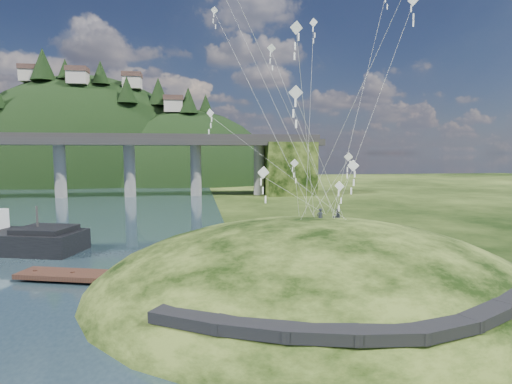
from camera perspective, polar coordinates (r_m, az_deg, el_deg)
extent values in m
plane|color=black|center=(29.61, -6.12, -14.87)|extent=(320.00, 320.00, 0.00)
ellipsoid|color=black|center=(33.27, 8.16, -15.31)|extent=(36.00, 32.00, 13.00)
cube|color=black|center=(21.40, -9.38, -17.31)|extent=(4.32, 3.62, 0.71)
cube|color=black|center=(20.04, -0.35, -18.69)|extent=(4.10, 2.97, 0.61)
cube|color=black|center=(19.78, 9.24, -19.12)|extent=(3.85, 2.37, 0.62)
cube|color=black|center=(20.49, 18.10, -18.57)|extent=(3.62, 1.83, 0.66)
cube|color=black|center=(22.07, 25.15, -17.00)|extent=(3.82, 2.27, 0.68)
cube|color=black|center=(24.44, 29.93, -14.75)|extent=(4.11, 2.97, 0.71)
cylinder|color=gray|center=(102.56, -26.20, 2.85)|extent=(2.60, 2.60, 13.00)
cylinder|color=gray|center=(99.00, -17.60, 3.08)|extent=(2.60, 2.60, 13.00)
cylinder|color=gray|center=(97.81, -8.58, 3.25)|extent=(2.60, 2.60, 13.00)
cylinder|color=gray|center=(99.05, 0.43, 3.34)|extent=(2.60, 2.60, 13.00)
cube|color=black|center=(100.50, 4.67, 3.36)|extent=(12.00, 11.00, 13.00)
ellipsoid|color=black|center=(159.40, -22.72, -0.76)|extent=(96.00, 68.00, 88.00)
ellipsoid|color=black|center=(147.19, -10.09, -2.47)|extent=(76.00, 56.00, 72.00)
cone|color=black|center=(153.22, -28.17, 15.79)|extent=(8.01, 8.01, 10.54)
cone|color=black|center=(150.36, -25.61, 15.58)|extent=(4.97, 4.97, 6.54)
cone|color=black|center=(145.42, -21.34, 15.62)|extent=(5.83, 5.83, 7.67)
cone|color=black|center=(137.99, -17.97, 13.73)|extent=(6.47, 6.47, 8.51)
cone|color=black|center=(143.76, -13.79, 13.76)|extent=(7.13, 7.13, 9.38)
cone|color=black|center=(137.90, -9.65, 12.79)|extent=(6.56, 6.56, 8.63)
cone|color=black|center=(143.47, -7.20, 12.46)|extent=(4.88, 4.88, 6.42)
cube|color=beige|center=(157.47, -29.51, 14.23)|extent=(6.00, 5.00, 4.00)
cube|color=brown|center=(157.94, -29.56, 15.20)|extent=(6.40, 5.40, 1.60)
cube|color=beige|center=(144.58, -24.12, 14.62)|extent=(6.00, 5.00, 4.00)
cube|color=brown|center=(145.05, -24.17, 15.67)|extent=(6.40, 5.40, 1.60)
cube|color=beige|center=(147.18, -17.26, 14.64)|extent=(6.00, 5.00, 4.00)
cube|color=brown|center=(147.65, -17.29, 15.67)|extent=(6.40, 5.40, 1.60)
cube|color=beige|center=(138.78, -11.69, 11.88)|extent=(6.00, 5.00, 4.00)
cube|color=brown|center=(139.11, -11.71, 12.98)|extent=(6.40, 5.40, 1.60)
cube|color=black|center=(46.68, -27.88, -4.74)|extent=(6.19, 5.60, 0.52)
cylinder|color=#2D2B2B|center=(47.01, -28.80, -3.32)|extent=(0.21, 0.21, 2.59)
cube|color=#331C15|center=(34.56, -19.96, -11.29)|extent=(15.65, 6.82, 0.39)
cylinder|color=#331C15|center=(38.16, -29.00, -10.50)|extent=(0.33, 0.33, 1.11)
cylinder|color=#331C15|center=(36.29, -24.70, -11.12)|extent=(0.33, 0.33, 1.11)
cylinder|color=#331C15|center=(34.64, -19.94, -11.73)|extent=(0.33, 0.33, 1.11)
cylinder|color=#331C15|center=(33.26, -14.73, -12.30)|extent=(0.33, 0.33, 1.11)
cylinder|color=#331C15|center=(32.16, -9.08, -12.81)|extent=(0.33, 0.33, 1.11)
imported|color=#252831|center=(33.86, 9.14, -2.30)|extent=(0.66, 0.51, 1.61)
imported|color=#252831|center=(34.95, 11.52, -2.33)|extent=(0.76, 0.59, 1.55)
cube|color=white|center=(38.51, 18.17, 23.94)|extent=(0.10, 0.04, 0.43)
cube|color=white|center=(26.05, 11.83, 0.84)|extent=(0.48, 0.52, 0.66)
cube|color=white|center=(26.09, 11.81, -0.20)|extent=(0.08, 0.06, 0.39)
cube|color=white|center=(26.14, 11.79, -1.24)|extent=(0.08, 0.06, 0.39)
cube|color=white|center=(26.20, 11.77, -2.27)|extent=(0.08, 0.06, 0.39)
cube|color=white|center=(25.34, 5.69, 13.96)|extent=(0.86, 0.34, 0.87)
cube|color=white|center=(25.26, 5.68, 12.55)|extent=(0.12, 0.03, 0.52)
cube|color=white|center=(25.19, 5.67, 11.12)|extent=(0.12, 0.03, 0.52)
cube|color=white|center=(25.13, 5.65, 9.68)|extent=(0.12, 0.03, 0.52)
cube|color=white|center=(23.10, 1.06, 2.80)|extent=(0.72, 0.27, 0.74)
cube|color=white|center=(23.13, 1.06, 1.49)|extent=(0.09, 0.06, 0.43)
cube|color=white|center=(23.17, 1.06, 0.19)|extent=(0.09, 0.06, 0.43)
cube|color=white|center=(23.23, 1.06, -1.11)|extent=(0.09, 0.06, 0.43)
cube|color=white|center=(26.58, 5.78, 22.32)|extent=(0.80, 0.27, 0.78)
cube|color=white|center=(26.42, 5.77, 21.14)|extent=(0.11, 0.05, 0.46)
cube|color=white|center=(26.27, 5.76, 19.95)|extent=(0.11, 0.05, 0.46)
cube|color=white|center=(26.14, 5.75, 18.75)|extent=(0.11, 0.05, 0.46)
cube|color=white|center=(42.26, 8.23, 22.84)|extent=(0.70, 0.51, 0.82)
cube|color=white|center=(42.09, 8.22, 22.08)|extent=(0.11, 0.06, 0.48)
cube|color=white|center=(41.92, 8.20, 21.32)|extent=(0.11, 0.06, 0.48)
cube|color=white|center=(41.77, 8.19, 20.54)|extent=(0.11, 0.06, 0.48)
cube|color=white|center=(29.72, 13.71, 3.68)|extent=(0.67, 0.61, 0.85)
cube|color=white|center=(29.74, 13.69, 2.51)|extent=(0.11, 0.07, 0.50)
cube|color=white|center=(29.78, 13.66, 1.34)|extent=(0.11, 0.07, 0.50)
cube|color=white|center=(29.83, 13.63, 0.17)|extent=(0.11, 0.07, 0.50)
cube|color=white|center=(39.63, -6.57, 11.15)|extent=(0.69, 0.56, 0.83)
cube|color=white|center=(39.58, -6.56, 10.28)|extent=(0.11, 0.06, 0.49)
cube|color=white|center=(39.53, -6.55, 9.42)|extent=(0.11, 0.06, 0.49)
cube|color=white|center=(39.50, -6.54, 8.55)|extent=(0.11, 0.06, 0.49)
cube|color=white|center=(34.76, 13.08, 4.91)|extent=(0.75, 0.22, 0.75)
cube|color=white|center=(34.77, 13.06, 4.03)|extent=(0.10, 0.02, 0.44)
cube|color=white|center=(34.79, 13.04, 3.14)|extent=(0.10, 0.02, 0.44)
cube|color=white|center=(34.81, 13.02, 2.25)|extent=(0.10, 0.02, 0.44)
cube|color=white|center=(40.27, -5.96, 24.41)|extent=(0.66, 0.21, 0.65)
cube|color=white|center=(40.12, -5.95, 23.78)|extent=(0.08, 0.06, 0.39)
cube|color=white|center=(39.97, -5.95, 23.14)|extent=(0.08, 0.06, 0.39)
cube|color=white|center=(39.83, -5.94, 22.49)|extent=(0.08, 0.06, 0.39)
cube|color=white|center=(31.74, 5.51, 4.13)|extent=(0.67, 0.17, 0.66)
cube|color=white|center=(31.76, 5.50, 3.28)|extent=(0.09, 0.02, 0.39)
cube|color=white|center=(31.78, 5.49, 2.43)|extent=(0.09, 0.02, 0.39)
cube|color=white|center=(31.81, 5.49, 1.58)|extent=(0.09, 0.02, 0.39)
cube|color=white|center=(37.43, 21.54, 24.12)|extent=(0.72, 0.52, 0.83)
cube|color=white|center=(37.24, 21.50, 23.24)|extent=(0.11, 0.06, 0.49)
cube|color=white|center=(37.05, 21.47, 22.36)|extent=(0.11, 0.06, 0.49)
cube|color=white|center=(36.88, 21.43, 21.47)|extent=(0.11, 0.06, 0.49)
cube|color=white|center=(36.09, 2.22, 19.85)|extent=(0.75, 0.27, 0.73)
cube|color=white|center=(35.96, 2.22, 19.03)|extent=(0.10, 0.05, 0.44)
cube|color=white|center=(35.84, 2.22, 18.20)|extent=(0.10, 0.05, 0.44)
cube|color=white|center=(35.73, 2.21, 17.37)|extent=(0.10, 0.05, 0.44)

